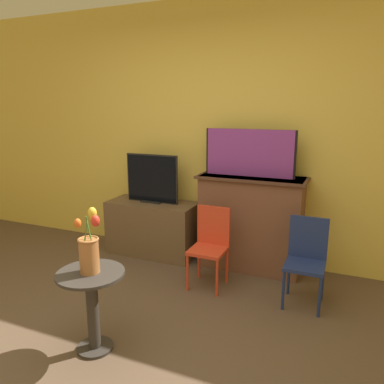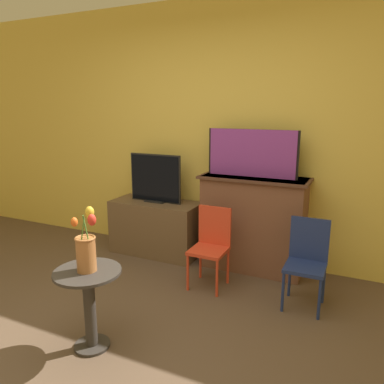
{
  "view_description": "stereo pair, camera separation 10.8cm",
  "coord_description": "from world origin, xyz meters",
  "views": [
    {
      "loc": [
        1.36,
        -1.65,
        1.64
      ],
      "look_at": [
        0.17,
        1.14,
        0.94
      ],
      "focal_mm": 35.0,
      "sensor_mm": 36.0,
      "label": 1
    },
    {
      "loc": [
        1.46,
        -1.61,
        1.64
      ],
      "look_at": [
        0.17,
        1.14,
        0.94
      ],
      "focal_mm": 35.0,
      "sensor_mm": 36.0,
      "label": 2
    }
  ],
  "objects": [
    {
      "name": "chair_red",
      "position": [
        0.24,
        1.4,
        0.41
      ],
      "size": [
        0.32,
        0.32,
        0.73
      ],
      "color": "red",
      "rests_on": "ground"
    },
    {
      "name": "ground_plane",
      "position": [
        0.0,
        0.0,
        0.0
      ],
      "size": [
        14.0,
        14.0,
        0.0
      ],
      "primitive_type": "plane",
      "color": "brown"
    },
    {
      "name": "painting",
      "position": [
        0.45,
        1.91,
        1.19
      ],
      "size": [
        0.9,
        0.03,
        0.46
      ],
      "color": "black",
      "rests_on": "fireplace_mantel"
    },
    {
      "name": "side_table",
      "position": [
        -0.15,
        0.18,
        0.37
      ],
      "size": [
        0.45,
        0.45,
        0.57
      ],
      "color": "#332D28",
      "rests_on": "ground"
    },
    {
      "name": "tv_stand",
      "position": [
        -0.61,
        1.86,
        0.3
      ],
      "size": [
        0.99,
        0.45,
        0.6
      ],
      "color": "brown",
      "rests_on": "ground"
    },
    {
      "name": "wall_back",
      "position": [
        0.0,
        2.13,
        1.35
      ],
      "size": [
        8.0,
        0.06,
        2.7
      ],
      "color": "#EAC651",
      "rests_on": "ground"
    },
    {
      "name": "vase_tulips",
      "position": [
        -0.15,
        0.18,
        0.73
      ],
      "size": [
        0.17,
        0.2,
        0.42
      ],
      "color": "#AD6B38",
      "rests_on": "side_table"
    },
    {
      "name": "chair_blue",
      "position": [
        1.09,
        1.4,
        0.41
      ],
      "size": [
        0.32,
        0.32,
        0.73
      ],
      "color": "navy",
      "rests_on": "ground"
    },
    {
      "name": "tv_monitor",
      "position": [
        -0.61,
        1.86,
        0.85
      ],
      "size": [
        0.61,
        0.12,
        0.53
      ],
      "color": "black",
      "rests_on": "tv_stand"
    },
    {
      "name": "fireplace_mantel",
      "position": [
        0.49,
        1.91,
        0.49
      ],
      "size": [
        1.07,
        0.42,
        0.96
      ],
      "color": "brown",
      "rests_on": "ground"
    }
  ]
}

